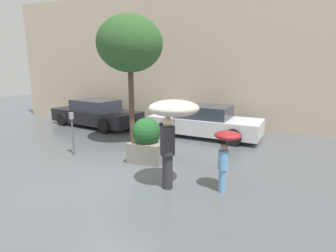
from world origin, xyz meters
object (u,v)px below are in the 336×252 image
(person_adult, at_px, (173,118))
(street_tree, at_px, (130,44))
(parked_car_near, at_px, (205,122))
(parking_meter, at_px, (72,125))
(parked_car_far, at_px, (96,114))
(person_child, at_px, (226,147))
(planter_box, at_px, (147,140))

(person_adult, height_order, street_tree, street_tree)
(parked_car_near, height_order, parking_meter, parking_meter)
(street_tree, bearing_deg, parking_meter, -122.42)
(parked_car_far, bearing_deg, parking_meter, -141.26)
(person_child, relative_size, parking_meter, 1.01)
(person_adult, bearing_deg, parked_car_far, 96.96)
(person_adult, xyz_separation_m, street_tree, (-2.50, 2.97, 1.83))
(planter_box, relative_size, person_adult, 0.65)
(person_child, xyz_separation_m, parked_car_far, (-6.61, 4.91, -0.43))
(street_tree, bearing_deg, parked_car_far, 144.51)
(planter_box, xyz_separation_m, parked_car_near, (0.98, 3.47, -0.06))
(street_tree, bearing_deg, planter_box, -51.55)
(parked_car_near, bearing_deg, planter_box, 172.15)
(person_child, bearing_deg, parking_meter, 117.84)
(person_child, distance_m, parked_car_near, 4.87)
(planter_box, distance_m, parked_car_far, 5.64)
(planter_box, bearing_deg, parked_car_far, 138.76)
(planter_box, xyz_separation_m, parking_meter, (-2.41, -0.19, 0.32))
(person_child, relative_size, street_tree, 0.31)
(person_adult, distance_m, person_child, 1.30)
(person_child, bearing_deg, street_tree, 92.13)
(parked_car_near, bearing_deg, street_tree, 137.60)
(parking_meter, bearing_deg, parked_car_near, 47.16)
(planter_box, height_order, street_tree, street_tree)
(parked_car_far, bearing_deg, person_child, -112.92)
(person_adult, xyz_separation_m, parking_meter, (-3.64, 1.18, -0.65))
(planter_box, distance_m, street_tree, 3.47)
(planter_box, bearing_deg, parked_car_near, 74.17)
(parked_car_far, bearing_deg, planter_box, -117.59)
(planter_box, relative_size, street_tree, 0.29)
(parked_car_near, distance_m, parked_car_far, 5.23)
(person_child, xyz_separation_m, street_tree, (-3.64, 2.79, 2.44))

